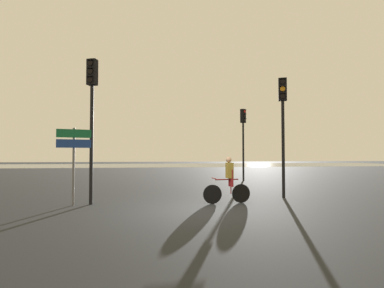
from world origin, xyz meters
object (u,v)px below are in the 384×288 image
(traffic_light_near_right, at_px, (283,115))
(traffic_light_near_left, at_px, (92,104))
(cyclist, at_px, (229,180))
(traffic_light_far_right, at_px, (243,131))
(direction_sign_post, at_px, (74,152))

(traffic_light_near_right, relative_size, traffic_light_near_left, 0.95)
(cyclist, bearing_deg, traffic_light_far_right, -25.37)
(cyclist, bearing_deg, direction_sign_post, 82.76)
(cyclist, bearing_deg, traffic_light_near_left, 80.31)
(cyclist, bearing_deg, traffic_light_near_right, -73.12)
(traffic_light_far_right, distance_m, direction_sign_post, 12.04)
(traffic_light_near_right, relative_size, direction_sign_post, 1.82)
(traffic_light_near_right, height_order, traffic_light_far_right, traffic_light_near_right)
(direction_sign_post, xyz_separation_m, cyclist, (5.26, -0.27, -0.97))
(traffic_light_near_left, xyz_separation_m, traffic_light_far_right, (8.04, 8.16, -0.21))
(traffic_light_near_right, bearing_deg, direction_sign_post, 28.26)
(traffic_light_far_right, height_order, cyclist, traffic_light_far_right)
(traffic_light_near_right, bearing_deg, traffic_light_near_left, 27.25)
(traffic_light_near_left, bearing_deg, traffic_light_far_right, -113.43)
(traffic_light_far_right, relative_size, cyclist, 2.73)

